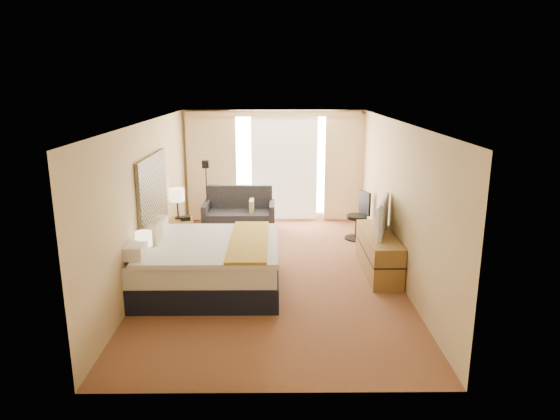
{
  "coord_description": "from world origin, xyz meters",
  "views": [
    {
      "loc": [
        0.05,
        -8.18,
        3.23
      ],
      "look_at": [
        0.12,
        0.4,
        1.02
      ],
      "focal_mm": 32.0,
      "sensor_mm": 36.0,
      "label": 1
    }
  ],
  "objects_px": {
    "nightstand_left": "(151,281)",
    "nightstand_right": "(181,233)",
    "bed": "(207,263)",
    "floor_lamp": "(206,181)",
    "television": "(377,216)",
    "loveseat": "(240,217)",
    "lamp_left": "(144,239)",
    "media_dresser": "(378,253)",
    "desk_chair": "(359,218)",
    "lamp_right": "(177,195)"
  },
  "relations": [
    {
      "from": "nightstand_right",
      "to": "floor_lamp",
      "type": "distance_m",
      "value": 1.45
    },
    {
      "from": "nightstand_right",
      "to": "bed",
      "type": "xyz_separation_m",
      "value": [
        0.81,
        -2.1,
        0.13
      ]
    },
    {
      "from": "nightstand_left",
      "to": "floor_lamp",
      "type": "xyz_separation_m",
      "value": [
        0.39,
        3.62,
        0.84
      ]
    },
    {
      "from": "media_dresser",
      "to": "loveseat",
      "type": "relative_size",
      "value": 1.15
    },
    {
      "from": "floor_lamp",
      "to": "desk_chair",
      "type": "bearing_deg",
      "value": -11.48
    },
    {
      "from": "nightstand_right",
      "to": "media_dresser",
      "type": "distance_m",
      "value": 3.97
    },
    {
      "from": "nightstand_left",
      "to": "desk_chair",
      "type": "xyz_separation_m",
      "value": [
        3.67,
        2.96,
        0.18
      ]
    },
    {
      "from": "nightstand_right",
      "to": "lamp_right",
      "type": "relative_size",
      "value": 0.88
    },
    {
      "from": "nightstand_right",
      "to": "desk_chair",
      "type": "bearing_deg",
      "value": 7.11
    },
    {
      "from": "television",
      "to": "loveseat",
      "type": "bearing_deg",
      "value": 63.29
    },
    {
      "from": "media_dresser",
      "to": "floor_lamp",
      "type": "distance_m",
      "value": 4.26
    },
    {
      "from": "bed",
      "to": "television",
      "type": "bearing_deg",
      "value": 13.1
    },
    {
      "from": "nightstand_left",
      "to": "television",
      "type": "distance_m",
      "value": 3.87
    },
    {
      "from": "lamp_left",
      "to": "television",
      "type": "distance_m",
      "value": 3.86
    },
    {
      "from": "nightstand_right",
      "to": "television",
      "type": "xyz_separation_m",
      "value": [
        3.65,
        -1.44,
        0.74
      ]
    },
    {
      "from": "nightstand_right",
      "to": "lamp_left",
      "type": "relative_size",
      "value": 1.06
    },
    {
      "from": "nightstand_left",
      "to": "bed",
      "type": "relative_size",
      "value": 0.24
    },
    {
      "from": "loveseat",
      "to": "lamp_left",
      "type": "bearing_deg",
      "value": -107.79
    },
    {
      "from": "lamp_left",
      "to": "loveseat",
      "type": "bearing_deg",
      "value": 71.91
    },
    {
      "from": "media_dresser",
      "to": "loveseat",
      "type": "height_order",
      "value": "loveseat"
    },
    {
      "from": "media_dresser",
      "to": "bed",
      "type": "xyz_separation_m",
      "value": [
        -2.89,
        -0.65,
        0.06
      ]
    },
    {
      "from": "desk_chair",
      "to": "television",
      "type": "xyz_separation_m",
      "value": [
        -0.02,
        -1.9,
        0.56
      ]
    },
    {
      "from": "nightstand_left",
      "to": "lamp_left",
      "type": "distance_m",
      "value": 0.68
    },
    {
      "from": "media_dresser",
      "to": "loveseat",
      "type": "distance_m",
      "value": 3.59
    },
    {
      "from": "media_dresser",
      "to": "lamp_left",
      "type": "distance_m",
      "value": 3.95
    },
    {
      "from": "desk_chair",
      "to": "lamp_right",
      "type": "height_order",
      "value": "lamp_right"
    },
    {
      "from": "floor_lamp",
      "to": "lamp_left",
      "type": "height_order",
      "value": "floor_lamp"
    },
    {
      "from": "bed",
      "to": "desk_chair",
      "type": "bearing_deg",
      "value": 41.79
    },
    {
      "from": "desk_chair",
      "to": "floor_lamp",
      "type": "bearing_deg",
      "value": 146.46
    },
    {
      "from": "bed",
      "to": "desk_chair",
      "type": "xyz_separation_m",
      "value": [
        2.86,
        2.56,
        0.04
      ]
    },
    {
      "from": "nightstand_left",
      "to": "floor_lamp",
      "type": "distance_m",
      "value": 3.74
    },
    {
      "from": "lamp_left",
      "to": "media_dresser",
      "type": "bearing_deg",
      "value": 16.07
    },
    {
      "from": "lamp_right",
      "to": "floor_lamp",
      "type": "bearing_deg",
      "value": 67.22
    },
    {
      "from": "nightstand_right",
      "to": "floor_lamp",
      "type": "xyz_separation_m",
      "value": [
        0.39,
        1.12,
        0.84
      ]
    },
    {
      "from": "desk_chair",
      "to": "lamp_right",
      "type": "bearing_deg",
      "value": 163.91
    },
    {
      "from": "media_dresser",
      "to": "lamp_right",
      "type": "relative_size",
      "value": 2.88
    },
    {
      "from": "lamp_right",
      "to": "nightstand_left",
      "type": "bearing_deg",
      "value": -88.89
    },
    {
      "from": "bed",
      "to": "floor_lamp",
      "type": "bearing_deg",
      "value": 97.33
    },
    {
      "from": "nightstand_left",
      "to": "nightstand_right",
      "type": "bearing_deg",
      "value": 90.0
    },
    {
      "from": "loveseat",
      "to": "nightstand_left",
      "type": "bearing_deg",
      "value": -107.15
    },
    {
      "from": "loveseat",
      "to": "television",
      "type": "xyz_separation_m",
      "value": [
        2.54,
        -2.48,
        0.69
      ]
    },
    {
      "from": "nightstand_right",
      "to": "desk_chair",
      "type": "distance_m",
      "value": 3.7
    },
    {
      "from": "desk_chair",
      "to": "lamp_right",
      "type": "distance_m",
      "value": 3.79
    },
    {
      "from": "bed",
      "to": "lamp_left",
      "type": "xyz_separation_m",
      "value": [
        -0.86,
        -0.43,
        0.55
      ]
    },
    {
      "from": "media_dresser",
      "to": "bed",
      "type": "relative_size",
      "value": 0.79
    },
    {
      "from": "nightstand_right",
      "to": "floor_lamp",
      "type": "height_order",
      "value": "floor_lamp"
    },
    {
      "from": "nightstand_right",
      "to": "desk_chair",
      "type": "relative_size",
      "value": 0.54
    },
    {
      "from": "media_dresser",
      "to": "television",
      "type": "xyz_separation_m",
      "value": [
        -0.05,
        0.01,
        0.66
      ]
    },
    {
      "from": "floor_lamp",
      "to": "lamp_left",
      "type": "relative_size",
      "value": 3.02
    },
    {
      "from": "desk_chair",
      "to": "nightstand_left",
      "type": "bearing_deg",
      "value": -163.2
    }
  ]
}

